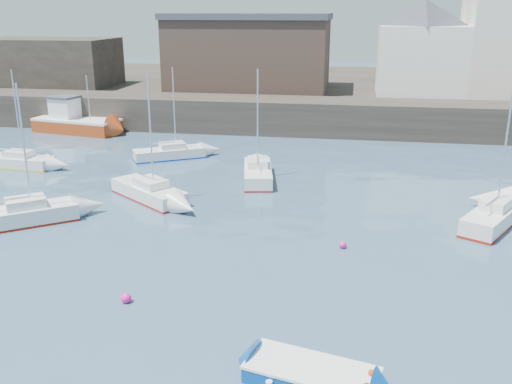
% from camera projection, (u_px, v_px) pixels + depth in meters
% --- Properties ---
extents(water, '(220.00, 220.00, 0.00)m').
position_uv_depth(water, '(197.00, 339.00, 19.53)').
color(water, '#2D4760').
rests_on(water, ground).
extents(quay_wall, '(90.00, 5.00, 3.00)m').
position_uv_depth(quay_wall, '(299.00, 116.00, 51.91)').
color(quay_wall, '#28231E').
rests_on(quay_wall, ground).
extents(land_strip, '(90.00, 32.00, 2.80)m').
position_uv_depth(land_strip, '(313.00, 91.00, 68.83)').
color(land_strip, '#28231E').
rests_on(land_strip, ground).
extents(bldg_east_d, '(11.14, 11.14, 8.95)m').
position_uv_depth(bldg_east_d, '(422.00, 47.00, 54.44)').
color(bldg_east_d, white).
rests_on(bldg_east_d, land_strip).
extents(warehouse, '(16.40, 10.40, 7.60)m').
position_uv_depth(warehouse, '(250.00, 51.00, 58.82)').
color(warehouse, '#3D2D26').
rests_on(warehouse, land_strip).
extents(bldg_west, '(14.00, 8.00, 5.00)m').
position_uv_depth(bldg_west, '(49.00, 62.00, 61.83)').
color(bldg_west, '#353028').
rests_on(bldg_west, land_strip).
extents(blue_dinghy, '(4.20, 2.56, 0.74)m').
position_uv_depth(blue_dinghy, '(312.00, 376.00, 16.87)').
color(blue_dinghy, '#9C3713').
rests_on(blue_dinghy, ground).
extents(fishing_boat, '(8.33, 4.41, 5.24)m').
position_uv_depth(fishing_boat, '(74.00, 121.00, 52.08)').
color(fishing_boat, '#9C3713').
rests_on(fishing_boat, ground).
extents(sailboat_a, '(5.56, 4.87, 7.32)m').
position_uv_depth(sailboat_a, '(22.00, 215.00, 29.80)').
color(sailboat_a, silver).
rests_on(sailboat_a, ground).
extents(sailboat_b, '(5.62, 4.90, 7.32)m').
position_uv_depth(sailboat_b, '(149.00, 192.00, 33.76)').
color(sailboat_b, silver).
rests_on(sailboat_b, ground).
extents(sailboat_c, '(4.08, 5.39, 6.92)m').
position_uv_depth(sailboat_c, '(493.00, 217.00, 29.48)').
color(sailboat_c, silver).
rests_on(sailboat_c, ground).
extents(sailboat_e, '(5.46, 2.07, 6.89)m').
position_uv_depth(sailboat_e, '(17.00, 161.00, 40.59)').
color(sailboat_e, silver).
rests_on(sailboat_e, ground).
extents(sailboat_f, '(2.76, 5.77, 7.20)m').
position_uv_depth(sailboat_f, '(258.00, 173.00, 37.56)').
color(sailboat_f, silver).
rests_on(sailboat_f, ground).
extents(sailboat_h, '(5.39, 4.14, 6.79)m').
position_uv_depth(sailboat_h, '(170.00, 153.00, 42.96)').
color(sailboat_h, silver).
rests_on(sailboat_h, ground).
extents(buoy_near, '(0.41, 0.41, 0.41)m').
position_uv_depth(buoy_near, '(126.00, 302.00, 21.98)').
color(buoy_near, '#FF1595').
rests_on(buoy_near, ground).
extents(buoy_mid, '(0.35, 0.35, 0.35)m').
position_uv_depth(buoy_mid, '(343.00, 248.00, 26.98)').
color(buoy_mid, '#FF1595').
rests_on(buoy_mid, ground).
extents(buoy_far, '(0.41, 0.41, 0.41)m').
position_uv_depth(buoy_far, '(155.00, 201.00, 33.54)').
color(buoy_far, '#FF1595').
rests_on(buoy_far, ground).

